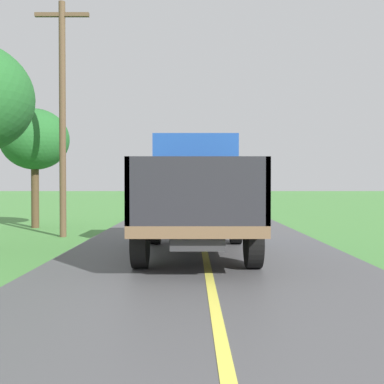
{
  "coord_description": "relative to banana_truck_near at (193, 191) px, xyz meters",
  "views": [
    {
      "loc": [
        -0.29,
        0.84,
        1.65
      ],
      "look_at": [
        -0.22,
        14.31,
        1.4
      ],
      "focal_mm": 42.33,
      "sensor_mm": 36.0,
      "label": 1
    }
  ],
  "objects": [
    {
      "name": "banana_truck_near",
      "position": [
        0.0,
        0.0,
        0.0
      ],
      "size": [
        2.38,
        5.82,
        2.8
      ],
      "color": "#2D2D30",
      "rests_on": "road_surface"
    },
    {
      "name": "utility_pole_roadside",
      "position": [
        -4.08,
        3.19,
        2.39
      ],
      "size": [
        1.66,
        0.2,
        7.23
      ],
      "color": "brown",
      "rests_on": "ground"
    },
    {
      "name": "roadside_tree_mid_right",
      "position": [
        -5.93,
        6.04,
        1.8
      ],
      "size": [
        2.51,
        2.51,
        4.43
      ],
      "color": "#4C3823",
      "rests_on": "ground"
    }
  ]
}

